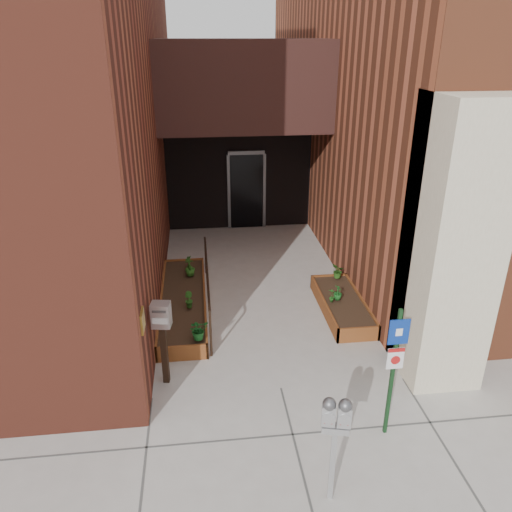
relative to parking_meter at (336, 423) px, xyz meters
name	(u,v)px	position (x,y,z in m)	size (l,w,h in m)	color
ground	(281,388)	(-0.25, 2.05, -1.14)	(80.00, 80.00, 0.00)	#9E9991
architecture	(231,39)	(-0.44, 8.95, 3.84)	(20.00, 14.60, 10.00)	maroon
planter_left	(183,303)	(-1.80, 4.75, -1.01)	(0.90, 3.60, 0.30)	brown
planter_right	(342,306)	(1.35, 4.25, -1.01)	(0.80, 2.20, 0.30)	brown
handrail	(207,275)	(-1.30, 4.70, -0.39)	(0.04, 3.34, 0.90)	black
parking_meter	(336,423)	(0.00, 0.00, 0.00)	(0.34, 0.19, 1.47)	#A8A8AA
sign_post	(395,361)	(1.03, 0.95, 0.07)	(0.27, 0.07, 1.97)	#133618
payment_dropbox	(162,326)	(-2.04, 2.45, -0.11)	(0.31, 0.26, 1.43)	black
shrub_left_a	(199,330)	(-1.50, 3.15, -0.66)	(0.33, 0.33, 0.37)	#195A1F
shrub_left_b	(188,300)	(-1.68, 4.28, -0.68)	(0.17, 0.17, 0.32)	#245A19
shrub_left_c	(190,267)	(-1.66, 5.67, -0.65)	(0.21, 0.21, 0.38)	#29611B
shrub_left_d	(189,263)	(-1.69, 5.92, -0.67)	(0.18, 0.18, 0.34)	#215217
shrub_right_a	(338,292)	(1.23, 4.23, -0.69)	(0.17, 0.17, 0.30)	#17531B
shrub_right_b	(332,295)	(1.10, 4.15, -0.69)	(0.15, 0.15, 0.29)	#21611B
shrub_right_c	(338,271)	(1.48, 5.15, -0.69)	(0.28, 0.28, 0.31)	#295C1A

